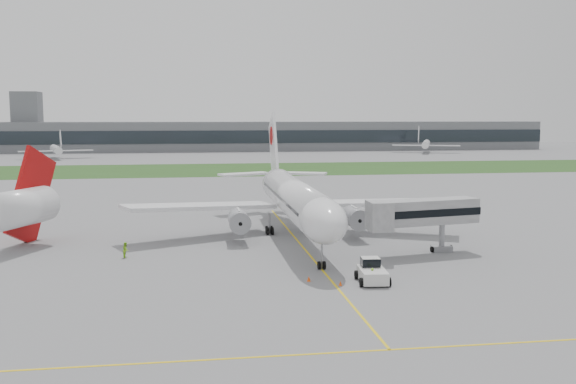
{
  "coord_description": "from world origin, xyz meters",
  "views": [
    {
      "loc": [
        -14.02,
        -83.54,
        17.03
      ],
      "look_at": [
        -1.25,
        2.0,
        6.69
      ],
      "focal_mm": 40.0,
      "sensor_mm": 36.0,
      "label": 1
    }
  ],
  "objects": [
    {
      "name": "control_tower",
      "position": [
        -90.0,
        232.0,
        0.0
      ],
      "size": [
        12.0,
        12.0,
        56.0
      ],
      "primitive_type": null,
      "color": "slate",
      "rests_on": "ground"
    },
    {
      "name": "airliner",
      "position": [
        0.0,
        4.87,
        5.66
      ],
      "size": [
        48.13,
        53.95,
        17.88
      ],
      "color": "white",
      "rests_on": "ground"
    },
    {
      "name": "distant_aircraft_right",
      "position": [
        92.07,
        198.11,
        0.0
      ],
      "size": [
        38.22,
        36.26,
        11.61
      ],
      "primitive_type": null,
      "rotation": [
        0.0,
        0.0,
        -0.39
      ],
      "color": "white",
      "rests_on": "ground"
    },
    {
      "name": "safety_cone_left",
      "position": [
        -2.36,
        -19.95,
        0.28
      ],
      "size": [
        0.4,
        0.4,
        0.56
      ],
      "primitive_type": "cone",
      "color": "#F14C0C",
      "rests_on": "ground"
    },
    {
      "name": "ground",
      "position": [
        0.0,
        0.0,
        0.0
      ],
      "size": [
        600.0,
        600.0,
        0.0
      ],
      "primitive_type": "plane",
      "color": "gray",
      "rests_on": "ground"
    },
    {
      "name": "ground_crew_far",
      "position": [
        -22.17,
        -5.76,
        0.95
      ],
      "size": [
        0.84,
        1.02,
        1.89
      ],
      "primitive_type": "imported",
      "rotation": [
        0.0,
        0.0,
        1.42
      ],
      "color": "#88D022",
      "rests_on": "ground"
    },
    {
      "name": "apron_markings",
      "position": [
        0.0,
        -5.0,
        0.0
      ],
      "size": [
        70.0,
        70.0,
        0.04
      ],
      "primitive_type": null,
      "color": "yellow",
      "rests_on": "ground"
    },
    {
      "name": "neighbor_aircraft",
      "position": [
        -35.85,
        1.79,
        5.46
      ],
      "size": [
        8.6,
        16.9,
        13.79
      ],
      "rotation": [
        0.0,
        0.0,
        -0.43
      ],
      "color": "#AD090A",
      "rests_on": "ground"
    },
    {
      "name": "jet_bridge",
      "position": [
        13.05,
        -9.37,
        5.18
      ],
      "size": [
        14.96,
        6.88,
        7.0
      ],
      "rotation": [
        0.0,
        0.0,
        0.19
      ],
      "color": "#ACADAF",
      "rests_on": "ground"
    },
    {
      "name": "ground_crew_near",
      "position": [
        3.78,
        -21.98,
        0.83
      ],
      "size": [
        0.67,
        0.51,
        1.67
      ],
      "primitive_type": "imported",
      "rotation": [
        0.0,
        0.0,
        3.33
      ],
      "color": "#7EC320",
      "rests_on": "ground"
    },
    {
      "name": "pushback_tug",
      "position": [
        4.03,
        -21.08,
        1.08
      ],
      "size": [
        3.46,
        4.81,
        2.36
      ],
      "rotation": [
        0.0,
        0.0,
        -0.09
      ],
      "color": "silver",
      "rests_on": "ground"
    },
    {
      "name": "terminal_building",
      "position": [
        0.0,
        229.87,
        7.0
      ],
      "size": [
        320.0,
        22.3,
        14.0
      ],
      "color": "slate",
      "rests_on": "ground"
    },
    {
      "name": "grass_strip",
      "position": [
        0.0,
        120.0,
        0.01
      ],
      "size": [
        600.0,
        50.0,
        0.02
      ],
      "primitive_type": "cube",
      "color": "#2A4A1B",
      "rests_on": "ground"
    },
    {
      "name": "safety_cone_right",
      "position": [
        0.5,
        -22.06,
        0.24
      ],
      "size": [
        0.35,
        0.35,
        0.48
      ],
      "primitive_type": "cone",
      "color": "#F14C0C",
      "rests_on": "ground"
    },
    {
      "name": "distant_aircraft_left",
      "position": [
        -67.4,
        180.84,
        0.0
      ],
      "size": [
        33.65,
        31.36,
        10.71
      ],
      "primitive_type": null,
      "rotation": [
        0.0,
        0.0,
        0.27
      ],
      "color": "white",
      "rests_on": "ground"
    }
  ]
}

